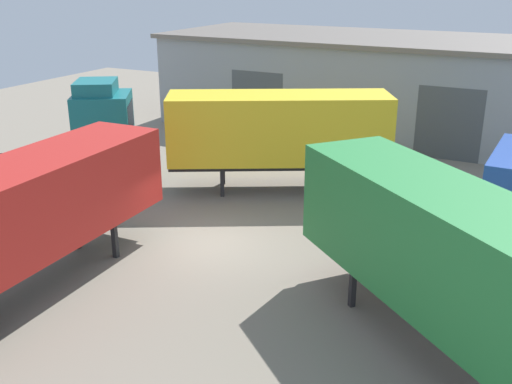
# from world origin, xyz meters

# --- Properties ---
(ground_plane) EXTENTS (60.00, 60.00, 0.00)m
(ground_plane) POSITION_xyz_m (0.00, 0.00, 0.00)
(ground_plane) COLOR gray
(warehouse_building) EXTENTS (24.56, 9.78, 5.36)m
(warehouse_building) POSITION_xyz_m (0.00, 18.63, 2.69)
(warehouse_building) COLOR #93999E
(warehouse_building) RESTS_ON ground_plane
(tractor_unit_teal) EXTENTS (6.93, 5.68, 4.41)m
(tractor_unit_teal) POSITION_xyz_m (-8.22, 3.88, 2.07)
(tractor_unit_teal) COLOR #197075
(tractor_unit_teal) RESTS_ON ground_plane
(container_trailer_green) EXTENTS (10.36, 9.22, 4.18)m
(container_trailer_green) POSITION_xyz_m (8.98, -3.19, 2.64)
(container_trailer_green) COLOR #28843D
(container_trailer_green) RESTS_ON ground_plane
(container_trailer_black) EXTENTS (2.89, 9.88, 3.88)m
(container_trailer_black) POSITION_xyz_m (-2.85, -4.94, 2.49)
(container_trailer_black) COLOR red
(container_trailer_black) RESTS_ON ground_plane
(container_trailer_grey) EXTENTS (9.22, 6.63, 4.12)m
(container_trailer_grey) POSITION_xyz_m (-0.19, 6.23, 2.61)
(container_trailer_grey) COLOR yellow
(container_trailer_grey) RESTS_ON ground_plane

